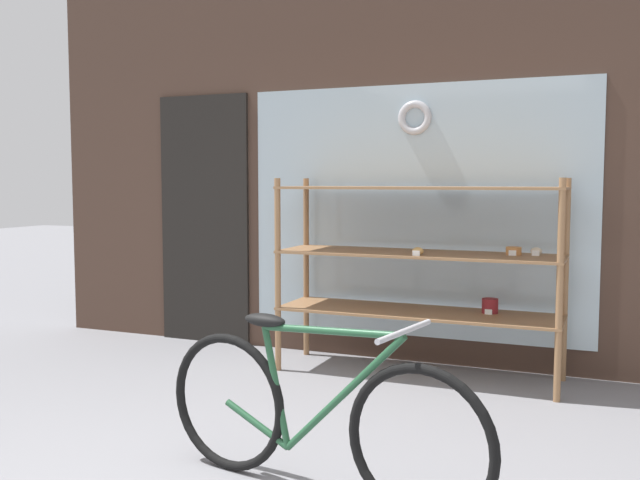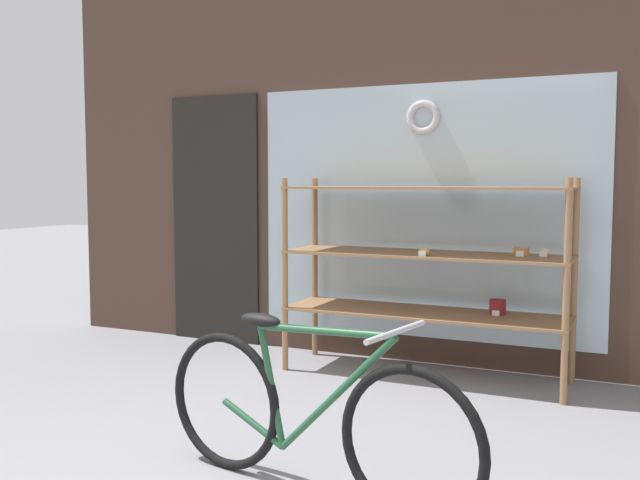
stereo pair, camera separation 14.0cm
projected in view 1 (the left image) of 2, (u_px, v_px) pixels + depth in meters
storefront_facade at (387, 108)px, 5.43m from camera, size 6.15×0.13×3.98m
display_case at (420, 256)px, 5.00m from camera, size 1.98×0.56×1.40m
bicycle at (314, 415)px, 3.12m from camera, size 1.64×0.47×0.79m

